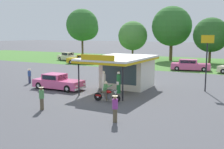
# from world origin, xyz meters

# --- Properties ---
(ground_plane) EXTENTS (300.00, 300.00, 0.00)m
(ground_plane) POSITION_xyz_m (0.00, 0.00, 0.00)
(ground_plane) COLOR #4C4C51
(grass_verge_strip) EXTENTS (120.00, 24.00, 0.01)m
(grass_verge_strip) POSITION_xyz_m (0.00, 30.00, 0.00)
(grass_verge_strip) COLOR #477A33
(grass_verge_strip) RESTS_ON ground
(service_station_kiosk) EXTENTS (5.02, 7.74, 3.54)m
(service_station_kiosk) POSITION_xyz_m (-0.08, 4.73, 1.79)
(service_station_kiosk) COLOR silver
(service_station_kiosk) RESTS_ON ground
(gas_pump_nearside) EXTENTS (0.44, 0.44, 1.95)m
(gas_pump_nearside) POSITION_xyz_m (-0.81, 1.81, 0.89)
(gas_pump_nearside) COLOR slate
(gas_pump_nearside) RESTS_ON ground
(gas_pump_offside) EXTENTS (0.44, 0.44, 2.00)m
(gas_pump_offside) POSITION_xyz_m (0.65, 1.81, 0.92)
(gas_pump_offside) COLOR slate
(gas_pump_offside) RESTS_ON ground
(motorcycle_with_rider) EXTENTS (2.17, 0.70, 1.58)m
(motorcycle_with_rider) POSITION_xyz_m (0.99, -0.91, 0.65)
(motorcycle_with_rider) COLOR black
(motorcycle_with_rider) RESTS_ON ground
(featured_classic_sedan) EXTENTS (5.07, 2.03, 1.44)m
(featured_classic_sedan) POSITION_xyz_m (-5.45, 1.16, 0.65)
(featured_classic_sedan) COLOR #E55993
(featured_classic_sedan) RESTS_ON ground
(parked_car_back_row_right) EXTENTS (5.36, 3.20, 1.57)m
(parked_car_back_row_right) POSITION_xyz_m (-15.91, 20.46, 0.70)
(parked_car_back_row_right) COLOR gold
(parked_car_back_row_right) RESTS_ON ground
(parked_car_back_row_far_right) EXTENTS (5.75, 3.00, 1.57)m
(parked_car_back_row_far_right) POSITION_xyz_m (-7.33, 19.44, 0.71)
(parked_car_back_row_far_right) COLOR #E55993
(parked_car_back_row_far_right) RESTS_ON ground
(parked_car_back_row_centre) EXTENTS (5.18, 2.67, 1.61)m
(parked_car_back_row_centre) POSITION_xyz_m (-21.41, 23.93, 0.72)
(parked_car_back_row_centre) COLOR beige
(parked_car_back_row_centre) RESTS_ON ground
(parked_car_back_row_centre_left) EXTENTS (5.75, 2.88, 1.57)m
(parked_car_back_row_centre_left) POSITION_xyz_m (2.64, 20.38, 0.73)
(parked_car_back_row_centre_left) COLOR #E55993
(parked_car_back_row_centre_left) RESTS_ON ground
(bystander_leaning_by_kiosk) EXTENTS (0.35, 0.35, 1.61)m
(bystander_leaning_by_kiosk) POSITION_xyz_m (-1.79, -5.02, 0.86)
(bystander_leaning_by_kiosk) COLOR brown
(bystander_leaning_by_kiosk) RESTS_ON ground
(bystander_standing_back_lot) EXTENTS (0.34, 0.34, 1.53)m
(bystander_standing_back_lot) POSITION_xyz_m (-9.98, 2.10, 0.81)
(bystander_standing_back_lot) COLOR #2D3351
(bystander_standing_back_lot) RESTS_ON ground
(bystander_admiring_sedan) EXTENTS (0.36, 0.36, 1.62)m
(bystander_admiring_sedan) POSITION_xyz_m (3.85, -4.99, 0.87)
(bystander_admiring_sedan) COLOR brown
(bystander_admiring_sedan) RESTS_ON ground
(tree_oak_distant_spare) EXTENTS (7.30, 7.30, 10.79)m
(tree_oak_distant_spare) POSITION_xyz_m (-24.62, 34.02, 6.92)
(tree_oak_distant_spare) COLOR brown
(tree_oak_distant_spare) RESTS_ON ground
(tree_oak_far_left) EXTENTS (7.58, 7.58, 10.39)m
(tree_oak_far_left) POSITION_xyz_m (-4.03, 33.36, 6.36)
(tree_oak_far_left) COLOR brown
(tree_oak_far_left) RESTS_ON ground
(tree_oak_left) EXTENTS (5.82, 5.78, 7.65)m
(tree_oak_left) POSITION_xyz_m (-11.44, 31.63, 4.62)
(tree_oak_left) COLOR brown
(tree_oak_left) RESTS_ON ground
(tree_oak_far_right) EXTENTS (6.08, 6.20, 8.01)m
(tree_oak_far_right) POSITION_xyz_m (3.66, 31.93, 4.78)
(tree_oak_far_right) COLOR brown
(tree_oak_far_right) RESTS_ON ground
(roadside_pole_sign) EXTENTS (1.10, 0.12, 5.06)m
(roadside_pole_sign) POSITION_xyz_m (7.04, 6.59, 3.43)
(roadside_pole_sign) COLOR black
(roadside_pole_sign) RESTS_ON ground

